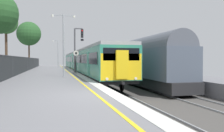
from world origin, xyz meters
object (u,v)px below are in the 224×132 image
speed_limit_sign (76,59)px  signal_gantry (77,45)px  background_tree_back (29,34)px  commuter_train_at_platform (82,61)px  platform_lamp_mid (64,40)px  platform_lamp_far (58,51)px  background_tree_right (6,23)px  freight_train_adjacent_track (125,60)px

speed_limit_sign → signal_gantry: bearing=81.7°
speed_limit_sign → background_tree_back: (-6.97, 23.53, 4.87)m
commuter_train_at_platform → speed_limit_sign: 9.83m
commuter_train_at_platform → platform_lamp_mid: size_ratio=7.65×
platform_lamp_far → background_tree_right: size_ratio=0.63×
freight_train_adjacent_track → background_tree_back: bearing=120.1°
signal_gantry → platform_lamp_far: size_ratio=1.02×
platform_lamp_far → background_tree_right: background_tree_right is taller
signal_gantry → background_tree_right: (-8.80, 6.54, 3.17)m
signal_gantry → background_tree_back: 22.48m
platform_lamp_mid → background_tree_back: 28.61m
freight_train_adjacent_track → platform_lamp_mid: size_ratio=4.96×
platform_lamp_mid → background_tree_right: background_tree_right is taller
speed_limit_sign → background_tree_right: (-8.43, 9.07, 4.80)m
platform_lamp_mid → background_tree_back: size_ratio=0.61×
speed_limit_sign → background_tree_back: bearing=106.5°
freight_train_adjacent_track → platform_lamp_far: size_ratio=5.27×
commuter_train_at_platform → signal_gantry: size_ratio=7.98×
commuter_train_at_platform → background_tree_back: background_tree_back is taller
background_tree_right → speed_limit_sign: bearing=-47.1°
commuter_train_at_platform → freight_train_adjacent_track: freight_train_adjacent_track is taller
signal_gantry → speed_limit_sign: 3.03m
freight_train_adjacent_track → platform_lamp_far: bearing=112.8°
speed_limit_sign → background_tree_right: 13.28m
commuter_train_at_platform → freight_train_adjacent_track: 9.13m
platform_lamp_mid → background_tree_right: size_ratio=0.67×
commuter_train_at_platform → speed_limit_sign: (-1.85, -9.65, 0.32)m
freight_train_adjacent_track → platform_lamp_far: 18.98m
speed_limit_sign → platform_lamp_far: size_ratio=0.49×
freight_train_adjacent_track → platform_lamp_mid: 9.50m
commuter_train_at_platform → background_tree_right: (-10.27, -0.58, 5.12)m
freight_train_adjacent_track → signal_gantry: (-5.48, 1.08, 1.79)m
signal_gantry → background_tree_back: (-7.33, 21.00, 3.23)m
speed_limit_sign → background_tree_back: 25.01m
signal_gantry → background_tree_back: size_ratio=0.58×
platform_lamp_far → background_tree_back: (-5.50, 4.65, 3.43)m
freight_train_adjacent_track → speed_limit_sign: (-5.85, -1.44, 0.15)m
speed_limit_sign → background_tree_back: size_ratio=0.28×
freight_train_adjacent_track → speed_limit_sign: bearing=-166.2°
platform_lamp_far → platform_lamp_mid: bearing=-90.0°
commuter_train_at_platform → platform_lamp_far: size_ratio=8.14×
freight_train_adjacent_track → speed_limit_sign: size_ratio=10.81×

